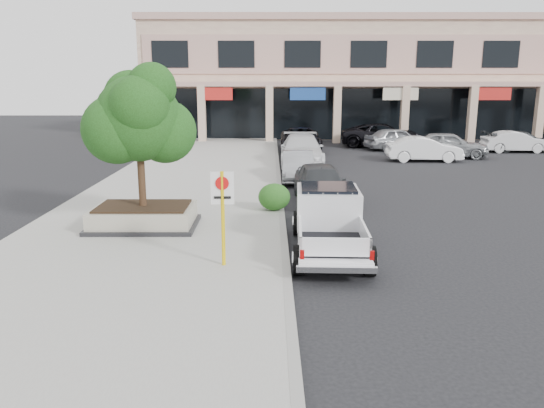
{
  "coord_description": "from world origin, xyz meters",
  "views": [
    {
      "loc": [
        -1.93,
        -12.57,
        4.5
      ],
      "look_at": [
        -1.89,
        1.5,
        1.23
      ],
      "focal_mm": 35.0,
      "sensor_mm": 36.0,
      "label": 1
    }
  ],
  "objects_px": {
    "planter_tree": "(144,119)",
    "curb_car_b": "(298,166)",
    "no_parking_sign": "(223,205)",
    "curb_car_d": "(301,139)",
    "lot_car_b": "(424,149)",
    "lot_car_a": "(449,145)",
    "planter": "(144,216)",
    "lot_car_c": "(520,141)",
    "lot_car_d": "(384,135)",
    "curb_car_a": "(320,183)",
    "curb_car_c": "(302,150)",
    "lot_car_e": "(396,139)",
    "pickup_truck": "(330,223)",
    "lot_car_f": "(515,142)"
  },
  "relations": [
    {
      "from": "planter_tree",
      "to": "curb_car_b",
      "type": "xyz_separation_m",
      "value": [
        5.0,
        8.47,
        -2.75
      ]
    },
    {
      "from": "no_parking_sign",
      "to": "curb_car_d",
      "type": "relative_size",
      "value": 0.41
    },
    {
      "from": "no_parking_sign",
      "to": "lot_car_b",
      "type": "distance_m",
      "value": 20.65
    },
    {
      "from": "no_parking_sign",
      "to": "lot_car_a",
      "type": "xyz_separation_m",
      "value": [
        11.86,
        19.6,
        -0.85
      ]
    },
    {
      "from": "planter",
      "to": "lot_car_a",
      "type": "distance_m",
      "value": 21.77
    },
    {
      "from": "lot_car_c",
      "to": "lot_car_d",
      "type": "height_order",
      "value": "lot_car_d"
    },
    {
      "from": "planter",
      "to": "curb_car_b",
      "type": "bearing_deg",
      "value": 59.24
    },
    {
      "from": "lot_car_b",
      "to": "curb_car_a",
      "type": "bearing_deg",
      "value": 148.63
    },
    {
      "from": "lot_car_c",
      "to": "curb_car_c",
      "type": "bearing_deg",
      "value": 106.39
    },
    {
      "from": "lot_car_b",
      "to": "lot_car_d",
      "type": "height_order",
      "value": "lot_car_d"
    },
    {
      "from": "lot_car_e",
      "to": "lot_car_d",
      "type": "bearing_deg",
      "value": 0.65
    },
    {
      "from": "planter",
      "to": "lot_car_b",
      "type": "xyz_separation_m",
      "value": [
        12.68,
        14.62,
        0.22
      ]
    },
    {
      "from": "curb_car_a",
      "to": "lot_car_a",
      "type": "bearing_deg",
      "value": 50.13
    },
    {
      "from": "pickup_truck",
      "to": "planter_tree",
      "type": "bearing_deg",
      "value": 160.11
    },
    {
      "from": "no_parking_sign",
      "to": "pickup_truck",
      "type": "xyz_separation_m",
      "value": [
        2.71,
        1.42,
        -0.81
      ]
    },
    {
      "from": "no_parking_sign",
      "to": "curb_car_c",
      "type": "xyz_separation_m",
      "value": [
        2.84,
        16.72,
        -0.82
      ]
    },
    {
      "from": "planter_tree",
      "to": "lot_car_a",
      "type": "height_order",
      "value": "planter_tree"
    },
    {
      "from": "lot_car_c",
      "to": "pickup_truck",
      "type": "bearing_deg",
      "value": 139.94
    },
    {
      "from": "curb_car_b",
      "to": "lot_car_b",
      "type": "height_order",
      "value": "lot_car_b"
    },
    {
      "from": "planter_tree",
      "to": "lot_car_a",
      "type": "distance_m",
      "value": 21.73
    },
    {
      "from": "curb_car_a",
      "to": "lot_car_d",
      "type": "bearing_deg",
      "value": 67.19
    },
    {
      "from": "lot_car_f",
      "to": "lot_car_c",
      "type": "bearing_deg",
      "value": -51.25
    },
    {
      "from": "curb_car_d",
      "to": "lot_car_d",
      "type": "bearing_deg",
      "value": 21.99
    },
    {
      "from": "curb_car_d",
      "to": "lot_car_e",
      "type": "xyz_separation_m",
      "value": [
        6.47,
        0.73,
        -0.03
      ]
    },
    {
      "from": "no_parking_sign",
      "to": "lot_car_e",
      "type": "xyz_separation_m",
      "value": [
        9.58,
        23.36,
        -0.89
      ]
    },
    {
      "from": "lot_car_a",
      "to": "lot_car_b",
      "type": "relative_size",
      "value": 1.08
    },
    {
      "from": "planter_tree",
      "to": "lot_car_d",
      "type": "relative_size",
      "value": 0.68
    },
    {
      "from": "pickup_truck",
      "to": "lot_car_c",
      "type": "height_order",
      "value": "pickup_truck"
    },
    {
      "from": "planter_tree",
      "to": "lot_car_e",
      "type": "relative_size",
      "value": 0.92
    },
    {
      "from": "planter_tree",
      "to": "lot_car_b",
      "type": "relative_size",
      "value": 0.94
    },
    {
      "from": "lot_car_e",
      "to": "no_parking_sign",
      "type": "bearing_deg",
      "value": 139.43
    },
    {
      "from": "lot_car_c",
      "to": "lot_car_d",
      "type": "bearing_deg",
      "value": 68.81
    },
    {
      "from": "planter",
      "to": "curb_car_a",
      "type": "distance_m",
      "value": 7.07
    },
    {
      "from": "curb_car_b",
      "to": "lot_car_d",
      "type": "relative_size",
      "value": 0.69
    },
    {
      "from": "lot_car_d",
      "to": "lot_car_f",
      "type": "height_order",
      "value": "lot_car_d"
    },
    {
      "from": "planter",
      "to": "no_parking_sign",
      "type": "relative_size",
      "value": 1.39
    },
    {
      "from": "curb_car_b",
      "to": "pickup_truck",
      "type": "bearing_deg",
      "value": -86.57
    },
    {
      "from": "pickup_truck",
      "to": "lot_car_d",
      "type": "xyz_separation_m",
      "value": [
        6.35,
        23.48,
        -0.01
      ]
    },
    {
      "from": "curb_car_d",
      "to": "curb_car_b",
      "type": "bearing_deg",
      "value": -92.67
    },
    {
      "from": "curb_car_a",
      "to": "curb_car_c",
      "type": "xyz_separation_m",
      "value": [
        -0.18,
        9.18,
        0.08
      ]
    },
    {
      "from": "lot_car_c",
      "to": "lot_car_b",
      "type": "bearing_deg",
      "value": 115.19
    },
    {
      "from": "pickup_truck",
      "to": "lot_car_a",
      "type": "relative_size",
      "value": 1.14
    },
    {
      "from": "curb_car_c",
      "to": "curb_car_d",
      "type": "distance_m",
      "value": 5.92
    },
    {
      "from": "curb_car_c",
      "to": "lot_car_f",
      "type": "distance_m",
      "value": 15.12
    },
    {
      "from": "curb_car_b",
      "to": "lot_car_e",
      "type": "relative_size",
      "value": 0.92
    },
    {
      "from": "curb_car_c",
      "to": "lot_car_f",
      "type": "height_order",
      "value": "curb_car_c"
    },
    {
      "from": "no_parking_sign",
      "to": "curb_car_a",
      "type": "bearing_deg",
      "value": 68.13
    },
    {
      "from": "lot_car_c",
      "to": "curb_car_a",
      "type": "bearing_deg",
      "value": 130.91
    },
    {
      "from": "curb_car_b",
      "to": "curb_car_d",
      "type": "relative_size",
      "value": 0.72
    },
    {
      "from": "planter",
      "to": "lot_car_c",
      "type": "xyz_separation_m",
      "value": [
        20.21,
        19.0,
        0.2
      ]
    }
  ]
}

